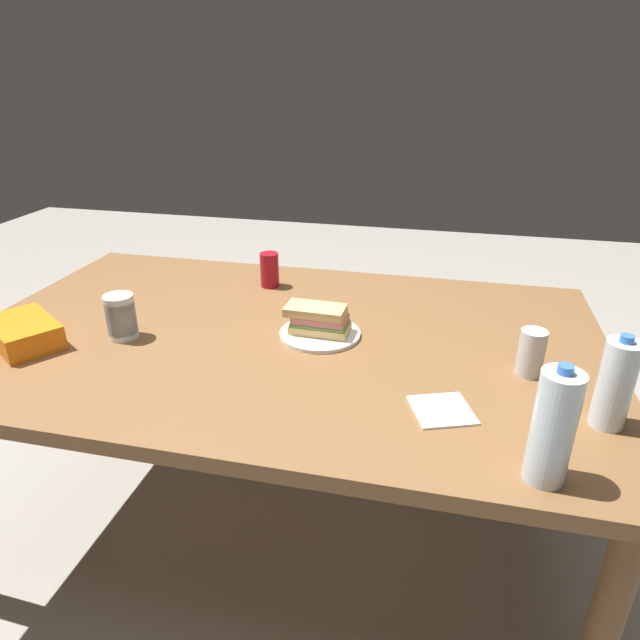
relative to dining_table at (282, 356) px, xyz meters
The scene contains 11 objects.
ground_plane 0.68m from the dining_table, ahead, with size 8.00×8.00×0.00m, color gray.
dining_table is the anchor object (origin of this frame).
paper_plate 0.14m from the dining_table, behind, with size 0.24×0.24×0.01m, color white.
sandwich 0.17m from the dining_table, behind, with size 0.19×0.10×0.08m.
soda_can_red 0.41m from the dining_table, 67.40° to the right, with size 0.07×0.07×0.12m, color maroon.
chip_bag 0.73m from the dining_table, 18.25° to the left, with size 0.23×0.15×0.07m, color orange.
water_bottle_tall 0.85m from the dining_table, 144.01° to the left, with size 0.08×0.08×0.25m.
plastic_cup_stack 0.48m from the dining_table, 16.10° to the left, with size 0.08×0.08×0.13m.
water_bottle_spare 0.89m from the dining_table, 161.93° to the left, with size 0.07×0.07×0.22m.
soda_can_silver 0.70m from the dining_table, behind, with size 0.07×0.07×0.12m, color silver.
paper_napkin 0.57m from the dining_table, 147.51° to the left, with size 0.13×0.13×0.01m, color white.
Camera 1 is at (-0.44, 1.39, 1.48)m, focal length 31.01 mm.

